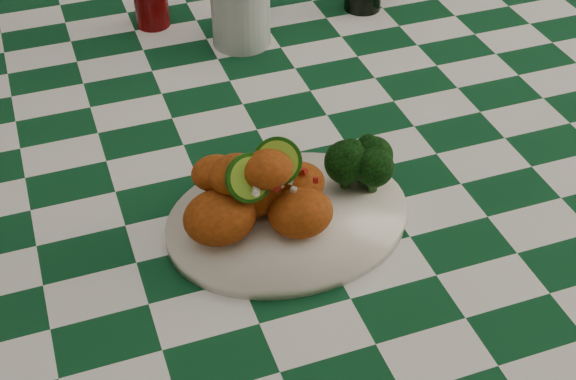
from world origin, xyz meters
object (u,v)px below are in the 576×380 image
object	(u,v)px
dining_table	(263,319)
fried_chicken_pile	(265,187)
mason_jar	(240,4)
wooden_chair_right	(298,37)
plate	(288,220)

from	to	relation	value
dining_table	fried_chicken_pile	distance (m)	0.50
fried_chicken_pile	mason_jar	xyz separation A→B (m)	(0.10, 0.43, -0.00)
dining_table	fried_chicken_pile	xyz separation A→B (m)	(-0.05, -0.19, 0.46)
mason_jar	fried_chicken_pile	bearing A→B (deg)	-103.36
dining_table	wooden_chair_right	world-z (taller)	wooden_chair_right
fried_chicken_pile	plate	bearing A→B (deg)	0.00
plate	mason_jar	xyz separation A→B (m)	(0.07, 0.43, 0.06)
dining_table	plate	bearing A→B (deg)	-97.17
fried_chicken_pile	wooden_chair_right	bearing A→B (deg)	67.64
mason_jar	wooden_chair_right	bearing A→B (deg)	61.01
dining_table	fried_chicken_pile	world-z (taller)	fried_chicken_pile
wooden_chair_right	mason_jar	bearing A→B (deg)	-100.57
dining_table	plate	xyz separation A→B (m)	(-0.02, -0.19, 0.40)
mason_jar	plate	bearing A→B (deg)	-99.91
dining_table	mason_jar	world-z (taller)	mason_jar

